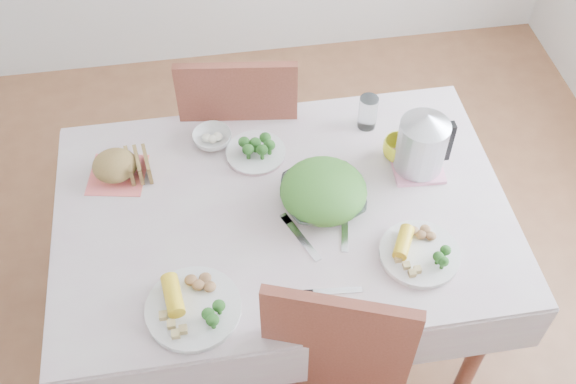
{
  "coord_description": "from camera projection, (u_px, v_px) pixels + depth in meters",
  "views": [
    {
      "loc": [
        -0.2,
        -1.37,
        2.51
      ],
      "look_at": [
        0.02,
        0.02,
        0.82
      ],
      "focal_mm": 42.0,
      "sensor_mm": 36.0,
      "label": 1
    }
  ],
  "objects": [
    {
      "name": "chair_far",
      "position": [
        244.0,
        134.0,
        2.87
      ],
      "size": [
        0.51,
        0.51,
        1.01
      ],
      "primitive_type": "cube",
      "rotation": [
        0.0,
        0.0,
        3.01
      ],
      "color": "brown",
      "rests_on": "floor"
    },
    {
      "name": "napkin",
      "position": [
        118.0,
        175.0,
        2.32
      ],
      "size": [
        0.22,
        0.22,
        0.0
      ],
      "primitive_type": "cube",
      "rotation": [
        0.0,
        0.0,
        -0.18
      ],
      "color": "#FF6E68",
      "rests_on": "tablecloth"
    },
    {
      "name": "knife",
      "position": [
        333.0,
        291.0,
        2.03
      ],
      "size": [
        0.18,
        0.04,
        0.0
      ],
      "primitive_type": "cube",
      "rotation": [
        0.0,
        0.0,
        1.49
      ],
      "color": "silver",
      "rests_on": "tablecloth"
    },
    {
      "name": "dining_table",
      "position": [
        284.0,
        272.0,
        2.53
      ],
      "size": [
        1.4,
        0.9,
        0.75
      ],
      "primitive_type": "cube",
      "color": "brown",
      "rests_on": "floor"
    },
    {
      "name": "broccoli_plate",
      "position": [
        256.0,
        153.0,
        2.38
      ],
      "size": [
        0.22,
        0.22,
        0.02
      ],
      "primitive_type": "cylinder",
      "rotation": [
        0.0,
        0.0,
        0.02
      ],
      "color": "beige",
      "rests_on": "tablecloth"
    },
    {
      "name": "salad_bowl",
      "position": [
        323.0,
        197.0,
        2.22
      ],
      "size": [
        0.29,
        0.29,
        0.07
      ],
      "primitive_type": "imported",
      "rotation": [
        0.0,
        0.0,
        0.08
      ],
      "color": "white",
      "rests_on": "tablecloth"
    },
    {
      "name": "tablecloth",
      "position": [
        283.0,
        210.0,
        2.24
      ],
      "size": [
        1.5,
        1.0,
        0.01
      ],
      "primitive_type": "cube",
      "color": "beige",
      "rests_on": "dining_table"
    },
    {
      "name": "floor",
      "position": [
        284.0,
        322.0,
        2.82
      ],
      "size": [
        3.6,
        3.6,
        0.0
      ],
      "primitive_type": "plane",
      "color": "brown",
      "rests_on": "ground"
    },
    {
      "name": "fruit_bowl",
      "position": [
        212.0,
        138.0,
        2.41
      ],
      "size": [
        0.18,
        0.18,
        0.04
      ],
      "primitive_type": "imported",
      "rotation": [
        0.0,
        0.0,
        0.4
      ],
      "color": "white",
      "rests_on": "tablecloth"
    },
    {
      "name": "pink_tray",
      "position": [
        417.0,
        166.0,
        2.34
      ],
      "size": [
        0.18,
        0.18,
        0.01
      ],
      "primitive_type": "cube",
      "rotation": [
        0.0,
        0.0,
        -0.06
      ],
      "color": "#FF9BBE",
      "rests_on": "tablecloth"
    },
    {
      "name": "fork_left",
      "position": [
        301.0,
        238.0,
        2.15
      ],
      "size": [
        0.1,
        0.2,
        0.0
      ],
      "primitive_type": "cube",
      "rotation": [
        0.0,
        0.0,
        0.4
      ],
      "color": "silver",
      "rests_on": "tablecloth"
    },
    {
      "name": "glass_tumbler",
      "position": [
        368.0,
        112.0,
        2.43
      ],
      "size": [
        0.08,
        0.08,
        0.13
      ],
      "primitive_type": "cylinder",
      "rotation": [
        0.0,
        0.0,
        -0.25
      ],
      "color": "white",
      "rests_on": "tablecloth"
    },
    {
      "name": "fork_right",
      "position": [
        345.0,
        229.0,
        2.18
      ],
      "size": [
        0.06,
        0.18,
        0.0
      ],
      "primitive_type": "cube",
      "rotation": [
        0.0,
        0.0,
        -0.22
      ],
      "color": "silver",
      "rests_on": "tablecloth"
    },
    {
      "name": "yellow_mug",
      "position": [
        398.0,
        149.0,
        2.35
      ],
      "size": [
        0.13,
        0.13,
        0.08
      ],
      "primitive_type": "imported",
      "rotation": [
        0.0,
        0.0,
        0.26
      ],
      "color": "yellow",
      "rests_on": "tablecloth"
    },
    {
      "name": "bread_loaf",
      "position": [
        114.0,
        164.0,
        2.28
      ],
      "size": [
        0.16,
        0.15,
        0.09
      ],
      "primitive_type": "ellipsoid",
      "rotation": [
        0.0,
        0.0,
        -0.03
      ],
      "color": "brown",
      "rests_on": "napkin"
    },
    {
      "name": "dinner_plate_left",
      "position": [
        194.0,
        309.0,
        1.98
      ],
      "size": [
        0.34,
        0.34,
        0.02
      ],
      "primitive_type": "cylinder",
      "rotation": [
        0.0,
        0.0,
        -0.21
      ],
      "color": "white",
      "rests_on": "tablecloth"
    },
    {
      "name": "electric_kettle",
      "position": [
        422.0,
        143.0,
        2.26
      ],
      "size": [
        0.2,
        0.2,
        0.24
      ],
      "primitive_type": "cylinder",
      "rotation": [
        0.0,
        0.0,
        0.19
      ],
      "color": "#B2B5BA",
      "rests_on": "pink_tray"
    },
    {
      "name": "dinner_plate_right",
      "position": [
        419.0,
        254.0,
        2.1
      ],
      "size": [
        0.36,
        0.36,
        0.02
      ],
      "primitive_type": "cylinder",
      "rotation": [
        0.0,
        0.0,
        -0.83
      ],
      "color": "white",
      "rests_on": "tablecloth"
    }
  ]
}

